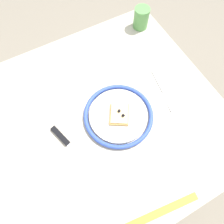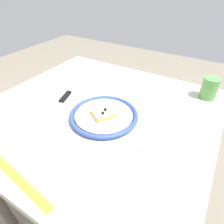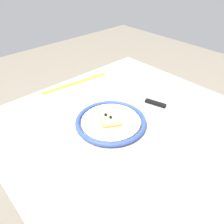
% 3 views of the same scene
% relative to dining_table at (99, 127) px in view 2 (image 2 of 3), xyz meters
% --- Properties ---
extents(ground_plane, '(6.00, 6.00, 0.00)m').
position_rel_dining_table_xyz_m(ground_plane, '(0.00, 0.00, -0.67)').
color(ground_plane, gray).
extents(dining_table, '(0.92, 0.87, 0.77)m').
position_rel_dining_table_xyz_m(dining_table, '(0.00, 0.00, 0.00)').
color(dining_table, '#BCB29E').
rests_on(dining_table, ground_plane).
extents(plate, '(0.27, 0.27, 0.02)m').
position_rel_dining_table_xyz_m(plate, '(-0.05, 0.03, 0.11)').
color(plate, white).
rests_on(plate, dining_table).
extents(pizza_slice_near, '(0.11, 0.11, 0.03)m').
position_rel_dining_table_xyz_m(pizza_slice_near, '(-0.05, 0.03, 0.12)').
color(pizza_slice_near, tan).
rests_on(pizza_slice_near, plate).
extents(knife, '(0.09, 0.24, 0.01)m').
position_rel_dining_table_xyz_m(knife, '(0.17, 0.03, 0.10)').
color(knife, silver).
rests_on(knife, dining_table).
extents(fork, '(0.05, 0.20, 0.00)m').
position_rel_dining_table_xyz_m(fork, '(-0.27, 0.02, 0.10)').
color(fork, '#BBBBBB').
rests_on(fork, dining_table).
extents(cup, '(0.07, 0.07, 0.10)m').
position_rel_dining_table_xyz_m(cup, '(-0.37, -0.33, 0.15)').
color(cup, '#599E4C').
rests_on(cup, dining_table).
extents(measuring_tape, '(0.35, 0.07, 0.00)m').
position_rel_dining_table_xyz_m(measuring_tape, '(0.03, 0.38, 0.10)').
color(measuring_tape, yellow).
rests_on(measuring_tape, dining_table).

